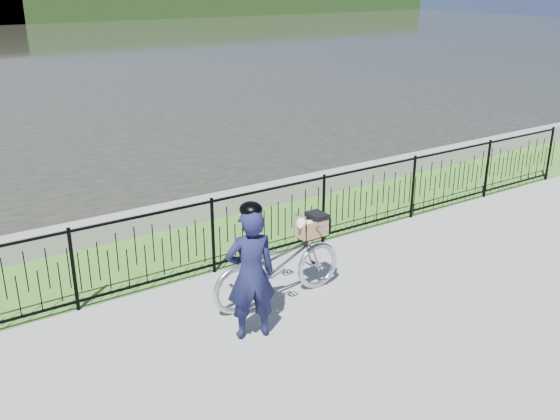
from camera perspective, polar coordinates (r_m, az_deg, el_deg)
ground at (r=8.55m, az=5.14°, el=-7.94°), size 120.00×120.00×0.00m
grass_strip at (r=10.48m, az=-3.77°, el=-2.30°), size 60.00×2.00×0.01m
quay_wall at (r=11.23m, az=-6.37°, el=0.27°), size 60.00×0.30×0.40m
fence at (r=9.48m, az=-0.80°, el=-1.07°), size 14.00×0.06×1.15m
bicycle_rig at (r=8.24m, az=-0.12°, el=-4.90°), size 1.95×0.68×1.12m
cyclist at (r=7.29m, az=-2.70°, el=-5.71°), size 0.68×0.54×1.70m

